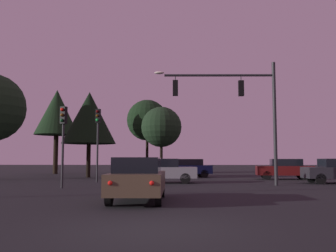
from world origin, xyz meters
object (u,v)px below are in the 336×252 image
car_nearside_lane (138,178)px  tree_left_far (89,118)px  car_crossing_left (162,170)px  tree_center_horizon (147,120)px  traffic_signal_mast_arm (240,101)px  traffic_light_corner_left (63,130)px  car_far_lane (285,169)px  tree_right_cluster (57,113)px  tree_behind_sign (161,127)px  traffic_light_corner_right (98,131)px  car_parked_lot (187,168)px

car_nearside_lane → tree_left_far: bearing=109.8°
car_crossing_left → tree_center_horizon: size_ratio=0.51×
tree_center_horizon → traffic_signal_mast_arm: bearing=-71.3°
traffic_light_corner_left → car_crossing_left: bearing=44.7°
traffic_light_corner_left → car_far_lane: 16.92m
traffic_signal_mast_arm → tree_right_cluster: 24.44m
traffic_light_corner_left → tree_center_horizon: bearing=86.2°
car_far_lane → tree_behind_sign: (-9.99, 11.12, 4.13)m
tree_left_far → tree_center_horizon: 13.70m
traffic_light_corner_left → car_far_lane: bearing=35.5°
traffic_light_corner_right → tree_behind_sign: tree_behind_sign is taller
car_far_lane → tree_left_far: size_ratio=0.59×
car_nearside_lane → tree_center_horizon: (-2.99, 31.27, 5.32)m
car_crossing_left → tree_left_far: bearing=131.9°
car_far_lane → car_parked_lot: bearing=158.6°
car_crossing_left → traffic_light_corner_left: bearing=-135.3°
car_nearside_lane → tree_behind_sign: size_ratio=0.64×
car_parked_lot → tree_behind_sign: (-2.73, 8.28, 4.13)m
car_far_lane → tree_left_far: tree_left_far is taller
traffic_signal_mast_arm → car_far_lane: bearing=59.6°
traffic_light_corner_left → tree_behind_sign: 21.28m
tree_center_horizon → traffic_light_corner_left: bearing=-93.8°
traffic_light_corner_right → tree_center_horizon: tree_center_horizon is taller
traffic_light_corner_right → tree_behind_sign: size_ratio=0.67×
car_crossing_left → traffic_signal_mast_arm: bearing=-25.8°
traffic_light_corner_left → traffic_signal_mast_arm: bearing=15.0°
car_far_lane → tree_right_cluster: bearing=153.6°
car_parked_lot → tree_right_cluster: (-13.80, 7.58, 5.66)m
traffic_light_corner_left → car_crossing_left: size_ratio=0.96×
car_crossing_left → car_far_lane: (8.85, 4.98, -0.00)m
traffic_signal_mast_arm → tree_left_far: bearing=139.5°
traffic_light_corner_left → tree_left_far: 12.41m
traffic_signal_mast_arm → car_far_lane: size_ratio=1.67×
traffic_light_corner_right → car_nearside_lane: 12.09m
traffic_light_corner_left → traffic_light_corner_right: traffic_light_corner_right is taller
car_parked_lot → tree_right_cluster: 16.73m
traffic_light_corner_left → car_parked_lot: size_ratio=0.99×
tree_center_horizon → car_far_lane: bearing=-52.5°
car_far_lane → tree_center_horizon: size_ratio=0.50×
traffic_light_corner_right → car_parked_lot: (5.81, 7.46, -2.55)m
tree_behind_sign → tree_left_far: size_ratio=0.99×
traffic_light_corner_right → car_parked_lot: bearing=52.1°
car_crossing_left → tree_left_far: 10.73m
tree_left_far → tree_right_cluster: tree_right_cluster is taller
car_nearside_lane → tree_right_cluster: bearing=114.8°
traffic_signal_mast_arm → traffic_light_corner_right: size_ratio=1.49×
car_crossing_left → car_parked_lot: 7.99m
tree_right_cluster → traffic_light_corner_right: bearing=-62.0°
car_far_lane → tree_right_cluster: tree_right_cluster is taller
traffic_light_corner_right → tree_behind_sign: 16.12m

